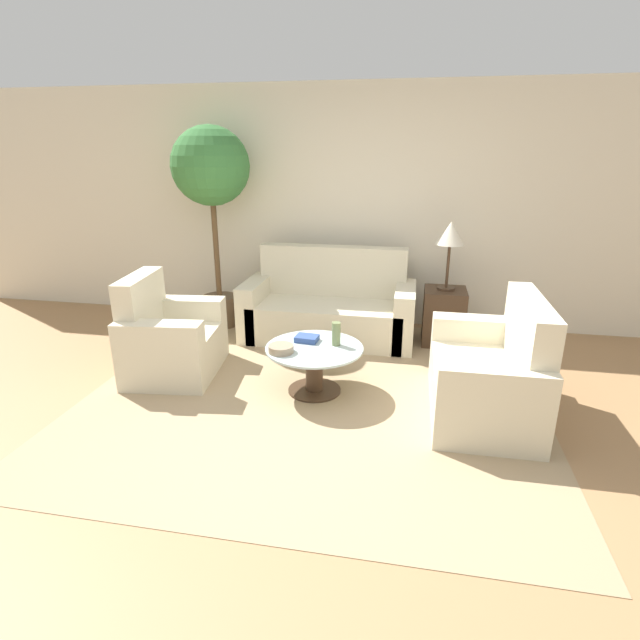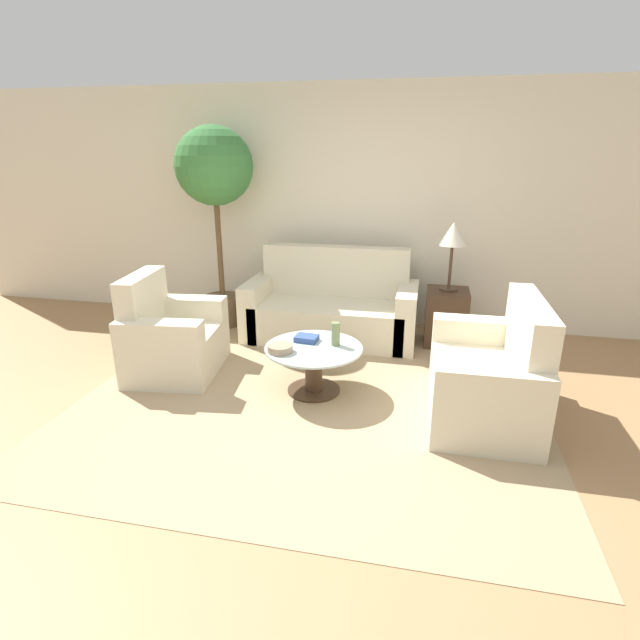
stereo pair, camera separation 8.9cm
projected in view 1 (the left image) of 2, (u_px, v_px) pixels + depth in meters
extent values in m
plane|color=#9E754C|center=(308.00, 445.00, 3.44)|extent=(14.00, 14.00, 0.00)
cube|color=beige|center=(358.00, 209.00, 5.53)|extent=(10.00, 0.06, 2.60)
cube|color=tan|center=(314.00, 391.00, 4.20)|extent=(3.65, 3.48, 0.01)
cube|color=beige|center=(328.00, 320.00, 5.31)|extent=(1.59, 0.79, 0.40)
cube|color=beige|center=(333.00, 288.00, 5.50)|extent=(1.59, 0.18, 0.94)
cube|color=beige|center=(256.00, 307.00, 5.41)|extent=(0.20, 0.79, 0.60)
cube|color=beige|center=(404.00, 316.00, 5.13)|extent=(0.20, 0.79, 0.60)
cube|color=beige|center=(176.00, 352.00, 4.50)|extent=(0.80, 0.78, 0.40)
cube|color=beige|center=(143.00, 325.00, 4.43)|extent=(0.26, 0.72, 0.90)
cube|color=beige|center=(160.00, 357.00, 4.14)|extent=(0.74, 0.28, 0.60)
cube|color=beige|center=(188.00, 328.00, 4.80)|extent=(0.74, 0.28, 0.60)
cube|color=beige|center=(482.00, 388.00, 3.82)|extent=(0.76, 1.03, 0.40)
cube|color=beige|center=(525.00, 360.00, 3.68)|extent=(0.19, 1.03, 0.92)
cube|color=beige|center=(476.00, 351.00, 4.26)|extent=(0.75, 0.20, 0.60)
cube|color=beige|center=(492.00, 410.00, 3.31)|extent=(0.75, 0.20, 0.60)
cylinder|color=#422D1E|center=(314.00, 390.00, 4.20)|extent=(0.44, 0.44, 0.02)
cylinder|color=#422D1E|center=(314.00, 370.00, 4.14)|extent=(0.14, 0.14, 0.38)
cylinder|color=#B2C6C6|center=(314.00, 348.00, 4.08)|extent=(0.80, 0.80, 0.02)
cube|color=#422D1E|center=(444.00, 316.00, 5.15)|extent=(0.42, 0.42, 0.58)
cylinder|color=#422D1E|center=(446.00, 288.00, 5.05)|extent=(0.18, 0.18, 0.02)
cylinder|color=#422D1E|center=(448.00, 266.00, 4.98)|extent=(0.03, 0.03, 0.44)
cone|color=beige|center=(451.00, 233.00, 4.87)|extent=(0.29, 0.29, 0.22)
cylinder|color=brown|center=(220.00, 310.00, 5.72)|extent=(0.40, 0.40, 0.34)
cylinder|color=brown|center=(216.00, 244.00, 5.47)|extent=(0.06, 0.06, 1.19)
sphere|color=#387538|center=(210.00, 166.00, 5.20)|extent=(0.82, 0.82, 0.82)
cylinder|color=#6B7A4C|center=(336.00, 334.00, 4.08)|extent=(0.07, 0.07, 0.20)
cylinder|color=gray|center=(281.00, 349.00, 3.96)|extent=(0.20, 0.20, 0.06)
cube|color=#334C8C|center=(307.00, 338.00, 4.19)|extent=(0.20, 0.16, 0.05)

